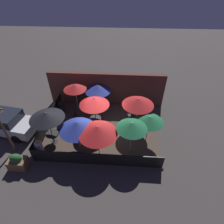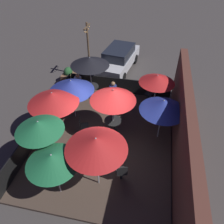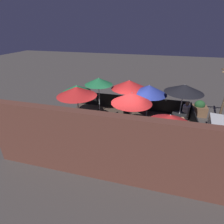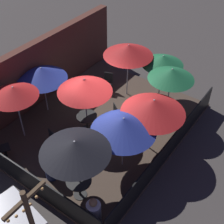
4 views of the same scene
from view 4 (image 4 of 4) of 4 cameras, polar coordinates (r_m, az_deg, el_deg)
ground_plane at (r=12.73m, az=-2.03°, el=-2.77°), size 60.00×60.00×0.00m
patio_deck at (r=12.69m, az=-2.04°, el=-2.57°), size 7.74×6.11×0.12m
building_wall at (r=13.72m, az=-13.25°, el=7.11°), size 9.34×0.36×2.81m
fence_front at (r=11.25m, az=10.29°, el=-6.65°), size 7.54×0.05×0.95m
fence_side_left at (r=10.54m, az=-15.05°, el=-11.93°), size 0.05×5.91×0.95m
patio_umbrella_0 at (r=8.75m, az=-6.80°, el=-6.34°), size 2.06×2.06×2.48m
patio_umbrella_1 at (r=11.14m, az=-5.05°, el=4.89°), size 2.01×2.01×2.41m
patio_umbrella_2 at (r=12.54m, az=-12.75°, el=6.94°), size 1.99×1.99×2.13m
patio_umbrella_3 at (r=11.34m, az=-17.56°, el=3.56°), size 1.71×1.71×2.33m
patio_umbrella_4 at (r=13.17m, az=9.28°, el=9.35°), size 1.75×1.75×2.11m
patio_umbrella_5 at (r=11.87m, az=10.83°, el=6.86°), size 1.76×1.76×2.38m
patio_umbrella_6 at (r=13.06m, az=3.00°, el=11.22°), size 2.09×2.09×2.47m
patio_umbrella_7 at (r=10.47m, az=7.59°, el=1.06°), size 2.22×2.22×2.28m
patio_umbrella_8 at (r=9.85m, az=2.11°, el=-2.31°), size 2.15×2.15×2.19m
dining_table_0 at (r=10.03m, az=-6.05°, el=-12.89°), size 0.81×0.81×0.75m
dining_table_1 at (r=12.13m, az=-4.62°, el=-1.23°), size 0.80×0.80×0.70m
patio_chair_0 at (r=12.40m, az=0.11°, el=-0.37°), size 0.56×0.56×0.91m
patio_chair_1 at (r=11.80m, az=1.78°, el=-2.79°), size 0.50×0.50×0.94m
patio_chair_2 at (r=11.73m, az=-19.52°, el=-6.20°), size 0.54×0.54×0.92m
patio_chair_3 at (r=14.15m, az=-0.76°, el=5.56°), size 0.51×0.51×0.91m
patio_chair_4 at (r=11.54m, az=-10.30°, el=-4.74°), size 0.47×0.47×0.95m
patron_0 at (r=9.53m, az=-3.33°, el=-17.94°), size 0.61×0.61×1.14m
patron_1 at (r=10.67m, az=-11.18°, el=-9.83°), size 0.48×0.48×1.18m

